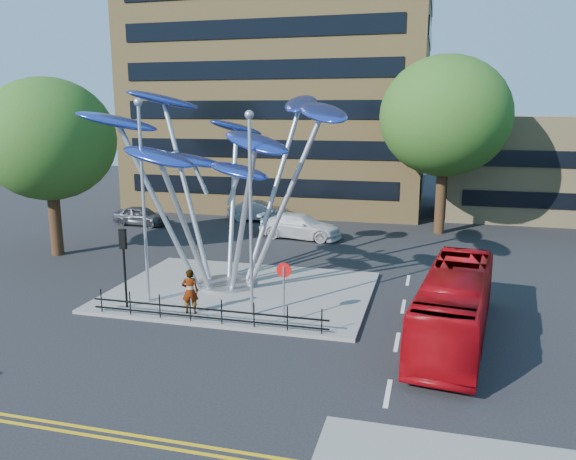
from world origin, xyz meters
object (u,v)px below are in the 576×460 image
(traffic_light_island, at_px, (124,251))
(parked_car_right, at_px, (301,226))
(street_lamp_left, at_px, (143,184))
(street_lamp_right, at_px, (250,196))
(tree_left, at_px, (48,140))
(parked_car_left, at_px, (141,216))
(no_entry_sign_island, at_px, (284,282))
(pedestrian, at_px, (190,291))
(red_bus, at_px, (455,305))
(tree_right, at_px, (445,116))
(leaf_sculpture, at_px, (222,145))
(parked_car_mid, at_px, (259,211))

(traffic_light_island, xyz_separation_m, parked_car_right, (3.98, 15.50, -1.80))
(traffic_light_island, bearing_deg, street_lamp_left, 63.43)
(street_lamp_right, bearing_deg, traffic_light_island, -174.81)
(tree_left, bearing_deg, parked_car_right, 31.65)
(parked_car_left, bearing_deg, no_entry_sign_island, -131.17)
(street_lamp_right, xyz_separation_m, pedestrian, (-2.52, -0.50, -3.99))
(parked_car_right, bearing_deg, tree_left, 129.37)
(red_bus, relative_size, parked_car_right, 1.70)
(tree_right, xyz_separation_m, street_lamp_right, (-7.50, -19.00, -2.94))
(leaf_sculpture, distance_m, no_entry_sign_island, 7.71)
(tree_right, bearing_deg, parked_car_right, -156.09)
(no_entry_sign_island, distance_m, parked_car_left, 22.86)
(parked_car_mid, bearing_deg, street_lamp_left, 177.46)
(tree_right, relative_size, street_lamp_left, 1.38)
(tree_left, distance_m, parked_car_mid, 16.65)
(leaf_sculpture, xyz_separation_m, parked_car_left, (-11.52, 12.52, -6.15))
(leaf_sculpture, relative_size, parked_car_right, 2.26)
(pedestrian, bearing_deg, red_bus, 166.15)
(street_lamp_right, bearing_deg, leaf_sculpture, 124.91)
(tree_left, xyz_separation_m, parked_car_right, (12.98, 8.00, -5.98))
(red_bus, bearing_deg, street_lamp_right, -174.03)
(street_lamp_right, xyz_separation_m, parked_car_right, (-1.52, 15.00, -4.28))
(leaf_sculpture, height_order, parked_car_left, leaf_sculpture)
(tree_left, distance_m, street_lamp_left, 11.60)
(no_entry_sign_island, relative_size, red_bus, 0.26)
(no_entry_sign_island, bearing_deg, parked_car_right, 101.04)
(street_lamp_left, bearing_deg, red_bus, -2.97)
(no_entry_sign_island, bearing_deg, tree_left, 154.93)
(street_lamp_right, bearing_deg, red_bus, -1.25)
(pedestrian, relative_size, parked_car_mid, 0.40)
(parked_car_left, bearing_deg, tree_right, -76.84)
(red_bus, relative_size, parked_car_left, 2.27)
(street_lamp_right, xyz_separation_m, parked_car_mid, (-6.02, 20.00, -4.32))
(leaf_sculpture, distance_m, parked_car_mid, 17.76)
(street_lamp_left, xyz_separation_m, red_bus, (13.00, -0.67, -4.02))
(tree_left, distance_m, parked_car_right, 16.38)
(traffic_light_island, height_order, parked_car_mid, traffic_light_island)
(street_lamp_right, height_order, parked_car_left, street_lamp_right)
(tree_left, distance_m, traffic_light_island, 12.44)
(no_entry_sign_island, bearing_deg, red_bus, 2.72)
(street_lamp_left, relative_size, traffic_light_island, 2.57)
(traffic_light_island, height_order, pedestrian, traffic_light_island)
(street_lamp_left, relative_size, street_lamp_right, 1.06)
(traffic_light_island, bearing_deg, leaf_sculpture, 54.96)
(tree_left, xyz_separation_m, street_lamp_left, (9.50, -6.50, -1.44))
(leaf_sculpture, height_order, parked_car_mid, leaf_sculpture)
(street_lamp_right, relative_size, pedestrian, 4.37)
(tree_left, height_order, pedestrian, tree_left)
(leaf_sculpture, bearing_deg, street_lamp_right, -55.09)
(parked_car_mid, bearing_deg, pedestrian, -175.85)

